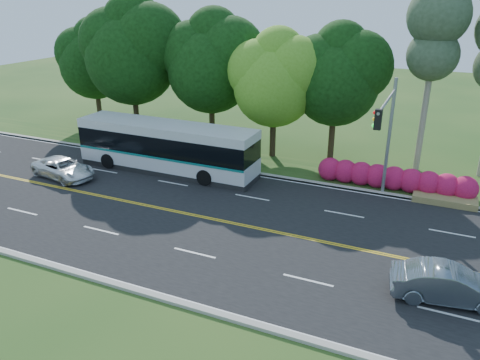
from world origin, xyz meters
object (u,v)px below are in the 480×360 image
at_px(traffic_signal, 387,127).
at_px(sedan, 449,284).
at_px(suv, 63,168).
at_px(transit_bus, 167,148).

height_order(traffic_signal, sedan, traffic_signal).
bearing_deg(traffic_signal, sedan, -63.92).
bearing_deg(suv, sedan, -89.63).
relative_size(transit_bus, suv, 2.74).
distance_m(sedan, suv, 23.82).
distance_m(traffic_signal, suv, 20.36).
xyz_separation_m(traffic_signal, suv, (-19.56, -3.94, -4.01)).
bearing_deg(transit_bus, sedan, -23.46).
bearing_deg(sedan, traffic_signal, 16.78).
xyz_separation_m(traffic_signal, sedan, (3.91, -8.00, -3.92)).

